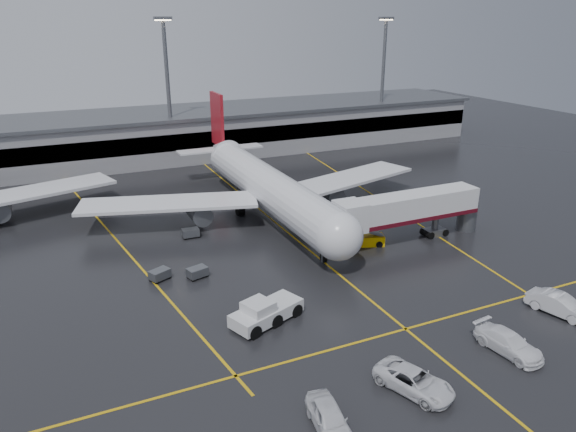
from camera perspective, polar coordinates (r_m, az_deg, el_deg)
name	(u,v)px	position (r m, az deg, el deg)	size (l,w,h in m)	color
ground	(296,239)	(65.05, 0.87, -2.49)	(220.00, 220.00, 0.00)	black
apron_line_centre	(296,239)	(65.04, 0.87, -2.49)	(0.25, 90.00, 0.02)	gold
apron_line_stop	(406,329)	(48.32, 12.40, -11.65)	(60.00, 0.25, 0.02)	gold
apron_line_left	(114,237)	(69.10, -18.02, -2.13)	(0.25, 70.00, 0.02)	gold
apron_line_right	(375,196)	(81.66, 9.28, 2.06)	(0.25, 70.00, 0.02)	gold
terminal	(190,132)	(107.30, -10.34, 8.76)	(122.00, 19.00, 8.60)	gray
light_mast_mid	(168,83)	(98.91, -12.68, 13.60)	(3.00, 1.20, 25.45)	#595B60
light_mast_right	(383,73)	(117.01, 10.08, 14.75)	(3.00, 1.20, 25.45)	#595B60
main_airliner	(265,185)	(71.97, -2.45, 3.33)	(48.80, 45.60, 14.10)	silver
jet_bridge	(409,210)	(64.74, 12.74, 0.60)	(19.90, 3.40, 6.05)	silver
pushback_tractor	(265,313)	(47.75, -2.47, -10.23)	(7.25, 4.90, 2.40)	silver
belt_loader	(367,240)	(63.93, 8.37, -2.54)	(4.33, 2.94, 2.53)	#E8B105
service_van_a	(414,381)	(41.11, 13.27, -16.71)	(2.72, 5.91, 1.64)	silver
service_van_b	(509,343)	(47.39, 22.41, -12.36)	(2.35, 5.79, 1.68)	white
service_van_c	(560,305)	(54.74, 26.91, -8.41)	(1.99, 5.71, 1.88)	silver
service_van_d	(329,418)	(37.18, 4.43, -20.65)	(2.05, 5.11, 1.74)	silver
baggage_cart_a	(197,272)	(56.29, -9.63, -5.89)	(2.28, 1.80, 1.12)	#595B60
baggage_cart_b	(160,274)	(56.60, -13.49, -6.04)	(2.36, 2.02, 1.12)	#595B60
baggage_cart_c	(191,233)	(66.44, -10.32, -1.75)	(2.05, 1.38, 1.12)	#595B60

